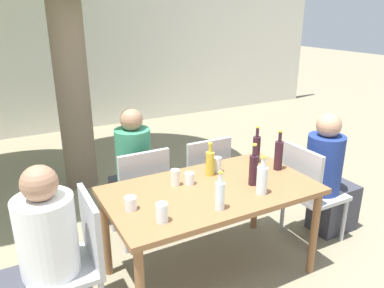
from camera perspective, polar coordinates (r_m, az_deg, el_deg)
ground_plane at (r=3.18m, az=2.71°, el=-18.87°), size 30.00×30.00×0.00m
cafe_building_wall at (r=6.70m, az=-17.50°, el=13.89°), size 10.00×0.08×2.80m
dining_table_front at (r=2.81m, az=2.93°, el=-8.18°), size 1.55×0.86×0.75m
patio_chair_0 at (r=2.60m, az=-17.33°, el=-15.90°), size 0.44×0.44×0.90m
patio_chair_1 at (r=3.46m, az=17.40°, el=-6.46°), size 0.44×0.44×0.90m
patio_chair_2 at (r=3.30m, az=-7.80°, el=-7.01°), size 0.44×0.44×0.90m
patio_chair_3 at (r=3.53m, az=1.65°, el=-4.93°), size 0.44×0.44×0.90m
person_seated_0 at (r=2.57m, az=-22.69°, el=-16.68°), size 0.58×0.36×1.16m
person_seated_1 at (r=3.62m, az=20.10°, el=-5.42°), size 0.56×0.32×1.17m
person_seated_2 at (r=3.49m, az=-9.21°, el=-5.09°), size 0.31×0.55×1.21m
wine_bottle_0 at (r=3.23m, az=9.79°, el=-0.68°), size 0.07×0.07×0.32m
oil_cruet_1 at (r=2.94m, az=2.76°, el=-2.86°), size 0.07×0.07×0.27m
wine_bottle_2 at (r=3.11m, az=13.06°, el=-1.56°), size 0.07×0.07×0.33m
water_bottle_3 at (r=2.69m, az=10.63°, el=-5.31°), size 0.08×0.08×0.29m
wine_bottle_4 at (r=2.81m, az=9.33°, el=-3.79°), size 0.06×0.06×0.32m
water_bottle_5 at (r=2.46m, az=4.28°, el=-7.73°), size 0.06×0.06×0.27m
drinking_glass_0 at (r=2.79m, az=-2.56°, el=-5.13°), size 0.07×0.07×0.12m
drinking_glass_1 at (r=2.51m, az=-9.34°, el=-8.91°), size 0.08×0.08×0.09m
drinking_glass_2 at (r=2.81m, az=-0.37°, el=-5.28°), size 0.07×0.07×0.09m
drinking_glass_3 at (r=3.02m, az=3.88°, el=-3.17°), size 0.07×0.07×0.13m
drinking_glass_4 at (r=2.34m, az=-4.60°, el=-10.39°), size 0.08×0.08×0.12m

